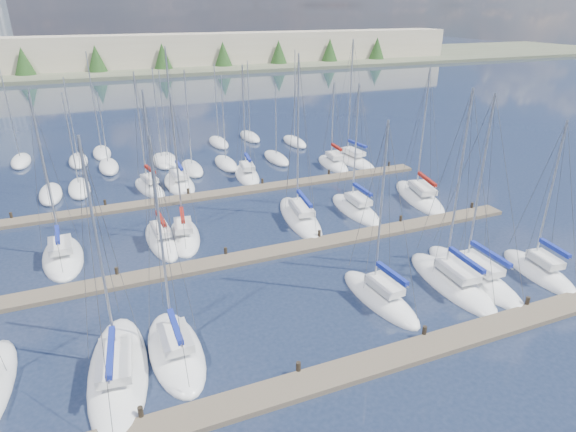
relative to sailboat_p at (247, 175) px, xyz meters
name	(u,v)px	position (x,y,z in m)	size (l,w,h in m)	color
ground	(176,130)	(-3.45, 25.41, -0.19)	(400.00, 400.00, 0.00)	#222C45
dock_near	(373,364)	(-3.45, -32.58, -0.03)	(44.00, 1.93, 1.10)	#6B5E4C
dock_mid	(278,251)	(-3.45, -18.58, -0.03)	(44.00, 1.93, 1.10)	#6B5E4C
dock_far	(229,193)	(-3.45, -4.58, -0.03)	(44.00, 1.93, 1.10)	#6B5E4C
sailboat_p	(247,175)	(0.00, 0.00, 0.00)	(3.56, 7.83, 12.94)	white
sailboat_j	(184,236)	(-9.78, -13.15, 0.00)	(3.56, 7.61, 12.48)	white
sailboat_b	(118,372)	(-16.22, -28.04, -0.02)	(4.10, 10.17, 13.43)	white
sailboat_f	(473,275)	(8.09, -27.34, -0.01)	(2.99, 9.70, 13.61)	white
sailboat_q	(333,164)	(10.95, -0.08, -0.01)	(3.11, 7.36, 10.67)	white
sailboat_l	(356,209)	(6.40, -13.51, -0.01)	(2.85, 8.24, 12.46)	white
sailboat_e	(451,282)	(6.02, -27.50, 0.00)	(3.40, 9.08, 14.08)	white
sailboat_i	(161,240)	(-11.65, -13.13, 0.01)	(2.59, 7.91, 12.93)	white
sailboat_h	(63,257)	(-19.10, -13.15, -0.01)	(3.29, 7.89, 13.12)	white
sailboat_c	(176,351)	(-13.10, -27.49, -0.01)	(2.97, 7.78, 13.01)	white
sailboat_r	(351,160)	(13.78, 0.58, 0.00)	(3.64, 9.56, 15.08)	white
sailboat_k	(300,217)	(0.76, -13.24, 0.00)	(4.06, 10.39, 15.10)	white
sailboat_n	(150,188)	(-10.86, -0.22, 0.02)	(3.53, 7.22, 12.76)	white
sailboat_d	(380,297)	(0.35, -27.26, 0.00)	(2.95, 7.76, 12.60)	white
sailboat_o	(179,183)	(-7.68, 0.07, 0.00)	(2.98, 8.06, 14.97)	white
sailboat_m	(419,197)	(13.88, -13.23, -0.01)	(5.17, 10.23, 13.43)	white
sailboat_g	(539,271)	(12.87, -28.75, 0.00)	(3.28, 7.18, 11.86)	white
distant_boats	(164,160)	(-7.80, 9.17, 0.11)	(36.93, 20.75, 13.30)	#9EA0A5
shoreline	(73,43)	(-16.75, 115.18, 7.26)	(400.00, 60.00, 38.00)	#666B51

